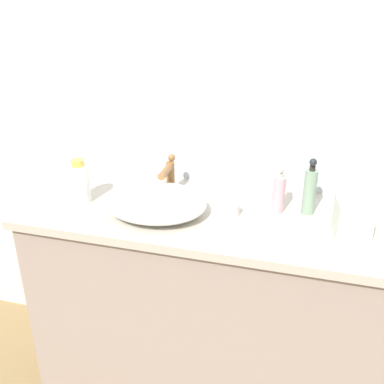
{
  "coord_description": "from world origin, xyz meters",
  "views": [
    {
      "loc": [
        0.34,
        -1.02,
        1.68
      ],
      "look_at": [
        -0.05,
        0.41,
        0.96
      ],
      "focal_mm": 43.73,
      "sensor_mm": 36.0,
      "label": 1
    }
  ],
  "objects_px": {
    "tissue_box": "(353,216)",
    "candle_jar": "(232,209)",
    "spray_can": "(310,190)",
    "perfume_bottle": "(80,183)",
    "sink_basin": "(155,202)",
    "lotion_bottle": "(279,192)"
  },
  "relations": [
    {
      "from": "perfume_bottle",
      "to": "spray_can",
      "type": "distance_m",
      "value": 0.83
    },
    {
      "from": "perfume_bottle",
      "to": "spray_can",
      "type": "height_order",
      "value": "spray_can"
    },
    {
      "from": "perfume_bottle",
      "to": "tissue_box",
      "type": "relative_size",
      "value": 1.08
    },
    {
      "from": "sink_basin",
      "to": "spray_can",
      "type": "bearing_deg",
      "value": 15.47
    },
    {
      "from": "sink_basin",
      "to": "spray_can",
      "type": "xyz_separation_m",
      "value": [
        0.52,
        0.15,
        0.05
      ]
    },
    {
      "from": "lotion_bottle",
      "to": "perfume_bottle",
      "type": "xyz_separation_m",
      "value": [
        -0.72,
        -0.12,
        0.0
      ]
    },
    {
      "from": "sink_basin",
      "to": "tissue_box",
      "type": "relative_size",
      "value": 2.37
    },
    {
      "from": "lotion_bottle",
      "to": "spray_can",
      "type": "distance_m",
      "value": 0.11
    },
    {
      "from": "lotion_bottle",
      "to": "tissue_box",
      "type": "relative_size",
      "value": 1.15
    },
    {
      "from": "spray_can",
      "to": "candle_jar",
      "type": "distance_m",
      "value": 0.28
    },
    {
      "from": "sink_basin",
      "to": "perfume_bottle",
      "type": "xyz_separation_m",
      "value": [
        -0.3,
        0.01,
        0.03
      ]
    },
    {
      "from": "perfume_bottle",
      "to": "candle_jar",
      "type": "xyz_separation_m",
      "value": [
        0.57,
        0.04,
        -0.05
      ]
    },
    {
      "from": "perfume_bottle",
      "to": "candle_jar",
      "type": "relative_size",
      "value": 3.49
    },
    {
      "from": "perfume_bottle",
      "to": "candle_jar",
      "type": "bearing_deg",
      "value": 4.4
    },
    {
      "from": "spray_can",
      "to": "sink_basin",
      "type": "bearing_deg",
      "value": -164.53
    },
    {
      "from": "sink_basin",
      "to": "perfume_bottle",
      "type": "relative_size",
      "value": 2.19
    },
    {
      "from": "spray_can",
      "to": "tissue_box",
      "type": "xyz_separation_m",
      "value": [
        0.15,
        -0.11,
        -0.02
      ]
    },
    {
      "from": "tissue_box",
      "to": "candle_jar",
      "type": "height_order",
      "value": "tissue_box"
    },
    {
      "from": "lotion_bottle",
      "to": "candle_jar",
      "type": "distance_m",
      "value": 0.18
    },
    {
      "from": "spray_can",
      "to": "tissue_box",
      "type": "bearing_deg",
      "value": -37.03
    },
    {
      "from": "sink_basin",
      "to": "perfume_bottle",
      "type": "bearing_deg",
      "value": 177.54
    },
    {
      "from": "tissue_box",
      "to": "candle_jar",
      "type": "distance_m",
      "value": 0.41
    }
  ]
}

